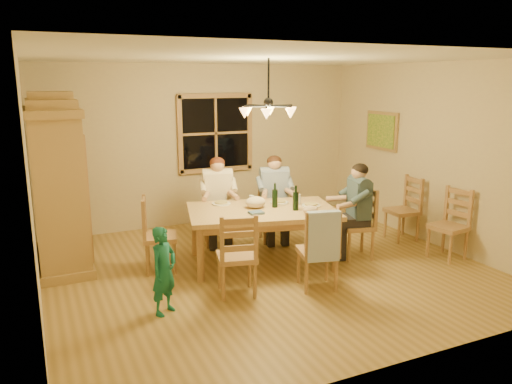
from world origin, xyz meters
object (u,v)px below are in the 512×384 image
dining_table (262,216)px  chair_spare_back (401,221)px  adult_woman (218,190)px  chair_far_right (274,222)px  chair_near_left (237,269)px  adult_plaid_man (274,188)px  wine_bottle_b (296,198)px  chair_end_left (161,248)px  armoire (59,189)px  chair_end_right (356,236)px  child (164,271)px  chair_far_left (218,225)px  wine_bottle_a (275,195)px  chair_spare_front (447,238)px  chandelier (268,110)px  chair_near_right (317,263)px  adult_slate_man (358,199)px

dining_table → chair_spare_back: chair_spare_back is taller
adult_woman → chair_spare_back: adult_woman is taller
chair_far_right → adult_woman: size_ratio=1.13×
chair_near_left → adult_plaid_man: size_ratio=1.13×
dining_table → wine_bottle_b: size_ratio=6.56×
chair_far_right → adult_plaid_man: (0.00, -0.00, 0.54)m
chair_end_left → wine_bottle_b: (1.69, -0.55, 0.62)m
armoire → wine_bottle_b: bearing=-23.8°
wine_bottle_b → adult_woman: bearing=117.3°
chair_far_right → chair_end_left: 1.95m
chair_far_right → chair_end_right: bearing=136.6°
chair_end_left → child: bearing=1.5°
chair_far_right → chair_far_left: bearing=0.0°
dining_table → chair_spare_back: size_ratio=2.19×
chair_end_left → chair_far_right: bearing=118.0°
chair_far_left → wine_bottle_a: 1.25m
adult_plaid_man → chair_spare_front: 2.56m
chair_near_left → chair_far_right: bearing=64.8°
chandelier → chair_near_left: bearing=-140.6°
chair_end_left → wine_bottle_b: wine_bottle_b is taller
chair_far_left → chair_near_right: bearing=117.9°
armoire → chair_spare_back: 5.03m
wine_bottle_a → wine_bottle_b: 0.31m
chandelier → wine_bottle_b: (0.41, 0.00, -1.15)m
armoire → dining_table: bearing=-22.6°
chair_end_left → chair_near_left: bearing=43.3°
adult_woman → adult_slate_man: same height
chair_far_left → adult_plaid_man: 1.02m
chair_near_right → chair_end_right: same height
chair_spare_back → child: bearing=107.9°
chair_far_left → chair_spare_back: bearing=173.9°
chair_far_right → chair_spare_front: size_ratio=1.00×
chair_near_left → adult_slate_man: adult_slate_man is taller
armoire → wine_bottle_b: size_ratio=6.97×
chair_end_left → chair_spare_front: 3.93m
adult_slate_man → chair_spare_back: size_ratio=0.88×
chair_end_left → wine_bottle_a: (1.51, -0.29, 0.62)m
chair_far_left → armoire: bearing=13.3°
chair_end_left → chair_end_right: same height
armoire → chair_near_right: (2.70, -2.03, -0.75)m
chair_far_left → wine_bottle_b: size_ratio=3.00×
chair_end_left → wine_bottle_b: size_ratio=3.00×
chandelier → adult_plaid_man: 1.72m
chair_near_right → adult_woman: 2.14m
dining_table → chair_spare_back: (2.42, 0.04, -0.36)m
wine_bottle_b → adult_plaid_man: bearing=78.9°
adult_woman → wine_bottle_a: 1.08m
chair_end_left → armoire: bearing=-107.9°
chandelier → chair_end_left: size_ratio=0.78×
chair_far_right → adult_woman: bearing=0.0°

